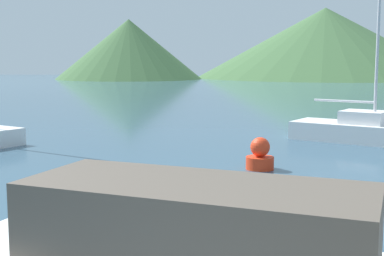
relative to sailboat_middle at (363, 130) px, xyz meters
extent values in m
cube|color=brown|center=(-6.13, -15.85, 0.87)|extent=(4.68, 3.03, 0.97)
cube|color=white|center=(0.00, 0.00, -0.12)|extent=(6.02, 4.77, 0.76)
cube|color=white|center=(0.00, 0.00, 0.53)|extent=(2.24, 2.15, 0.53)
cylinder|color=#BCBCC1|center=(0.37, -0.22, 3.60)|extent=(0.12, 0.12, 6.67)
cylinder|color=#BCBCC1|center=(-0.74, 0.45, 1.16)|extent=(2.27, 1.42, 0.10)
cylinder|color=red|center=(-4.66, -5.90, -0.30)|extent=(0.87, 0.87, 0.39)
sphere|color=red|center=(-4.66, -5.90, 0.20)|extent=(0.61, 0.61, 0.61)
cone|color=#3D6038|center=(-22.87, 74.27, 4.85)|extent=(26.38, 26.38, 10.68)
cone|color=#3D6038|center=(13.69, 83.26, 6.19)|extent=(49.31, 49.31, 13.36)
camera|label=1|loc=(-5.81, -22.30, 2.87)|focal=50.00mm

